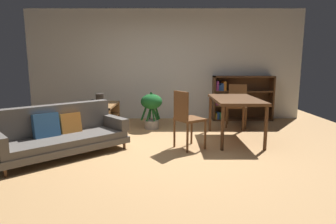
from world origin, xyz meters
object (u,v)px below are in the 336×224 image
media_console (105,117)px  dining_chair_near (238,103)px  bookshelf (240,98)px  dining_chair_far (187,116)px  fabric_couch (62,133)px  desk_speaker (101,100)px  dining_table (236,102)px  potted_floor_plant (153,106)px  open_laptop (102,102)px

media_console → dining_chair_near: dining_chair_near is taller
bookshelf → dining_chair_far: bearing=-120.9°
fabric_couch → desk_speaker: (0.31, 1.31, 0.34)m
dining_chair_far → dining_table: bearing=32.3°
fabric_couch → desk_speaker: desk_speaker is taller
potted_floor_plant → dining_chair_far: 1.60m
media_console → bookshelf: (3.12, 1.10, 0.27)m
open_laptop → dining_chair_near: (3.00, 0.19, -0.05)m
dining_chair_near → potted_floor_plant: bearing=-172.2°
desk_speaker → dining_chair_near: 2.97m
open_laptop → media_console: bearing=-57.6°
open_laptop → dining_chair_far: 2.33m
potted_floor_plant → dining_chair_far: size_ratio=0.83×
dining_chair_near → fabric_couch: bearing=-148.0°
fabric_couch → desk_speaker: size_ratio=7.58×
dining_chair_near → dining_table: bearing=-105.7°
open_laptop → desk_speaker: 0.52m
open_laptop → fabric_couch: bearing=-96.1°
dining_table → dining_chair_far: size_ratio=1.50×
dining_chair_near → dining_chair_far: 2.12m
media_console → dining_chair_far: bearing=-39.4°
fabric_couch → dining_chair_far: 1.98m
open_laptop → bookshelf: bookshelf is taller
dining_chair_far → dining_chair_near: bearing=54.1°
desk_speaker → dining_chair_near: (2.89, 0.68, -0.15)m
media_console → desk_speaker: (0.00, -0.32, 0.40)m
open_laptop → dining_chair_near: size_ratio=0.42×
desk_speaker → dining_chair_near: dining_chair_near is taller
fabric_couch → dining_table: (2.88, 0.86, 0.36)m
dining_chair_far → bookshelf: size_ratio=0.65×
media_console → dining_table: dining_table is taller
dining_chair_far → media_console: bearing=140.6°
desk_speaker → dining_chair_far: 1.95m
open_laptop → potted_floor_plant: (1.11, -0.07, -0.08)m
fabric_couch → dining_chair_near: (3.20, 2.00, 0.19)m
fabric_couch → bookshelf: 4.39m
fabric_couch → potted_floor_plant: potted_floor_plant is taller
desk_speaker → dining_chair_far: (1.64, -1.04, -0.13)m
open_laptop → dining_table: 2.85m
desk_speaker → potted_floor_plant: size_ratio=0.32×
open_laptop → dining_chair_near: 3.01m
dining_chair_near → dining_chair_far: size_ratio=0.97×
dining_table → bookshelf: size_ratio=0.98×
fabric_couch → dining_chair_far: (1.95, 0.28, 0.21)m
open_laptop → dining_chair_far: size_ratio=0.41×
dining_chair_near → bookshelf: bookshelf is taller
media_console → open_laptop: open_laptop is taller
dining_table → dining_chair_near: size_ratio=1.55×
media_console → potted_floor_plant: potted_floor_plant is taller
potted_floor_plant → bookshelf: bookshelf is taller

